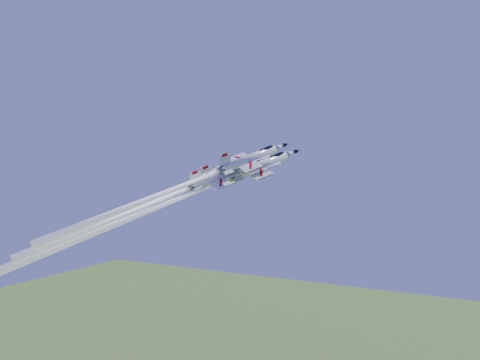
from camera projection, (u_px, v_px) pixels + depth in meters
The scene contains 4 objects.
jet_lead at pixel (162, 205), 106.71m from camera, with size 28.84×41.53×45.91m.
jet_left at pixel (170, 196), 117.23m from camera, with size 24.96×34.17×33.17m.
jet_right at pixel (176, 188), 105.16m from camera, with size 24.24×33.98×35.16m.
jet_slot at pixel (150, 204), 105.44m from camera, with size 23.40×32.58×33.11m.
Camera 1 is at (54.31, -99.59, 97.58)m, focal length 40.00 mm.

